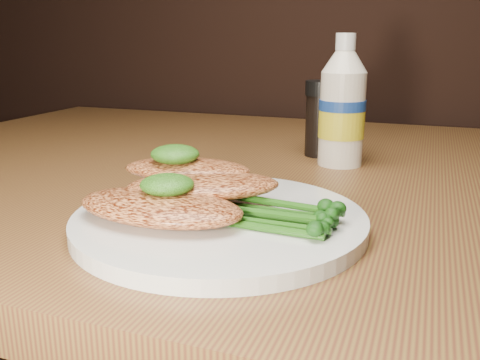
% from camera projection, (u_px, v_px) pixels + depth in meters
% --- Properties ---
extents(plate, '(0.26, 0.26, 0.01)m').
position_uv_depth(plate, '(220.00, 220.00, 0.46)').
color(plate, silver).
rests_on(plate, dining_table).
extents(chicken_front, '(0.15, 0.08, 0.02)m').
position_uv_depth(chicken_front, '(160.00, 207.00, 0.44)').
color(chicken_front, '#D57B44').
rests_on(chicken_front, plate).
extents(chicken_mid, '(0.15, 0.12, 0.02)m').
position_uv_depth(chicken_mid, '(204.00, 186.00, 0.47)').
color(chicken_mid, '#D57B44').
rests_on(chicken_mid, plate).
extents(chicken_back, '(0.13, 0.08, 0.02)m').
position_uv_depth(chicken_back, '(187.00, 169.00, 0.50)').
color(chicken_back, '#D57B44').
rests_on(chicken_back, plate).
extents(pesto_front, '(0.06, 0.05, 0.02)m').
position_uv_depth(pesto_front, '(167.00, 185.00, 0.44)').
color(pesto_front, '#123207').
rests_on(pesto_front, chicken_front).
extents(pesto_back, '(0.05, 0.05, 0.02)m').
position_uv_depth(pesto_back, '(175.00, 154.00, 0.49)').
color(pesto_back, '#123207').
rests_on(pesto_back, chicken_back).
extents(broccolini_bundle, '(0.15, 0.13, 0.02)m').
position_uv_depth(broccolini_bundle, '(274.00, 211.00, 0.43)').
color(broccolini_bundle, '#205512').
rests_on(broccolini_bundle, plate).
extents(mayo_bottle, '(0.06, 0.06, 0.17)m').
position_uv_depth(mayo_bottle, '(343.00, 101.00, 0.66)').
color(mayo_bottle, beige).
rests_on(mayo_bottle, dining_table).
extents(pepper_grinder, '(0.05, 0.05, 0.10)m').
position_uv_depth(pepper_grinder, '(320.00, 119.00, 0.72)').
color(pepper_grinder, black).
rests_on(pepper_grinder, dining_table).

